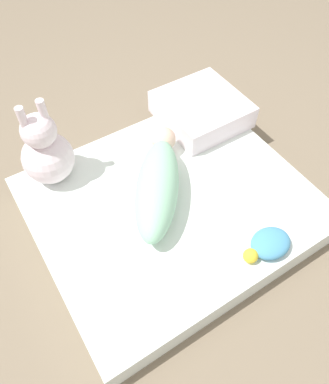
{
  "coord_description": "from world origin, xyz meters",
  "views": [
    {
      "loc": [
        0.52,
        0.77,
        1.37
      ],
      "look_at": [
        0.03,
        -0.01,
        0.17
      ],
      "focal_mm": 35.0,
      "sensor_mm": 36.0,
      "label": 1
    }
  ],
  "objects_px": {
    "turtle_plush": "(268,245)",
    "pillow": "(201,109)",
    "bunny_plush": "(46,152)",
    "swaddled_baby": "(158,183)"
  },
  "relations": [
    {
      "from": "turtle_plush",
      "to": "pillow",
      "type": "bearing_deg",
      "value": -106.69
    },
    {
      "from": "bunny_plush",
      "to": "turtle_plush",
      "type": "bearing_deg",
      "value": 124.77
    },
    {
      "from": "swaddled_baby",
      "to": "bunny_plush",
      "type": "bearing_deg",
      "value": 80.91
    },
    {
      "from": "bunny_plush",
      "to": "swaddled_baby",
      "type": "bearing_deg",
      "value": 133.69
    },
    {
      "from": "pillow",
      "to": "turtle_plush",
      "type": "relative_size",
      "value": 1.89
    },
    {
      "from": "pillow",
      "to": "swaddled_baby",
      "type": "bearing_deg",
      "value": 34.33
    },
    {
      "from": "swaddled_baby",
      "to": "pillow",
      "type": "distance_m",
      "value": 0.52
    },
    {
      "from": "swaddled_baby",
      "to": "turtle_plush",
      "type": "distance_m",
      "value": 0.49
    },
    {
      "from": "turtle_plush",
      "to": "swaddled_baby",
      "type": "bearing_deg",
      "value": -63.91
    },
    {
      "from": "swaddled_baby",
      "to": "pillow",
      "type": "bearing_deg",
      "value": -18.46
    }
  ]
}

